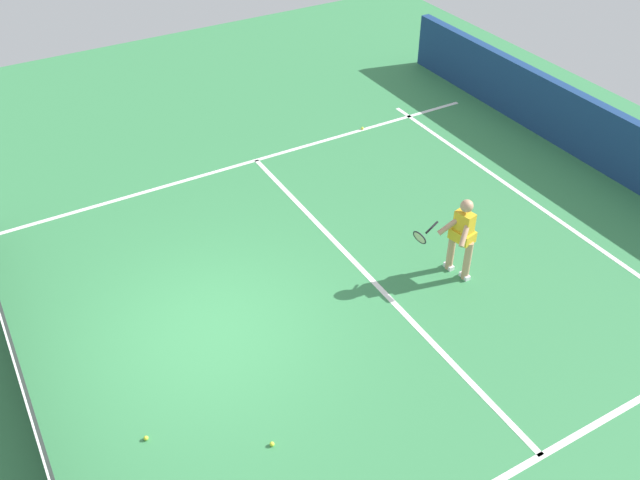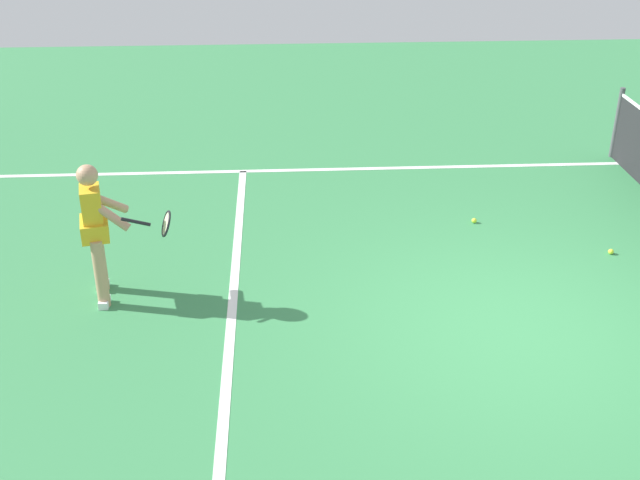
# 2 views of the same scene
# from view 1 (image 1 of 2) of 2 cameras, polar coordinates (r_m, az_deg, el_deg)

# --- Properties ---
(ground_plane) EXTENTS (24.91, 24.91, 0.00)m
(ground_plane) POSITION_cam_1_polar(r_m,az_deg,el_deg) (11.38, -9.01, -7.36)
(ground_plane) COLOR #38844C
(court_back_wall) EXTENTS (13.80, 0.24, 1.36)m
(court_back_wall) POSITION_cam_1_polar(r_m,az_deg,el_deg) (15.82, 23.57, 6.91)
(court_back_wall) COLOR navy
(court_back_wall) RESTS_ON ground
(baseline_marking) EXTENTS (9.80, 0.10, 0.01)m
(baseline_marking) POSITION_cam_1_polar(r_m,az_deg,el_deg) (14.62, 17.42, 2.74)
(baseline_marking) COLOR white
(baseline_marking) RESTS_ON ground
(service_line_marking) EXTENTS (8.80, 0.10, 0.01)m
(service_line_marking) POSITION_cam_1_polar(r_m,az_deg,el_deg) (12.34, 3.62, -2.60)
(service_line_marking) COLOR white
(service_line_marking) RESTS_ON ground
(sideline_right_marking) EXTENTS (0.10, 17.16, 0.01)m
(sideline_right_marking) POSITION_cam_1_polar(r_m,az_deg,el_deg) (14.73, -15.62, 3.40)
(sideline_right_marking) COLOR white
(sideline_right_marking) RESTS_ON ground
(court_net) EXTENTS (9.48, 0.08, 1.10)m
(court_net) POSITION_cam_1_polar(r_m,az_deg,el_deg) (10.76, -23.41, -10.19)
(court_net) COLOR #4C4C51
(court_net) RESTS_ON ground
(tennis_player) EXTENTS (0.69, 1.04, 1.55)m
(tennis_player) POSITION_cam_1_polar(r_m,az_deg,el_deg) (12.00, 11.50, 0.40)
(tennis_player) COLOR tan
(tennis_player) RESTS_ON ground
(tennis_ball_near) EXTENTS (0.07, 0.07, 0.07)m
(tennis_ball_near) POSITION_cam_1_polar(r_m,az_deg,el_deg) (10.13, -14.11, -15.51)
(tennis_ball_near) COLOR #D1E533
(tennis_ball_near) RESTS_ON ground
(tennis_ball_mid) EXTENTS (0.07, 0.07, 0.07)m
(tennis_ball_mid) POSITION_cam_1_polar(r_m,az_deg,el_deg) (9.81, -3.96, -16.38)
(tennis_ball_mid) COLOR #D1E533
(tennis_ball_mid) RESTS_ON ground
(tennis_ball_far) EXTENTS (0.07, 0.07, 0.07)m
(tennis_ball_far) POSITION_cam_1_polar(r_m,az_deg,el_deg) (16.66, 3.50, 9.14)
(tennis_ball_far) COLOR #D1E533
(tennis_ball_far) RESTS_ON ground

